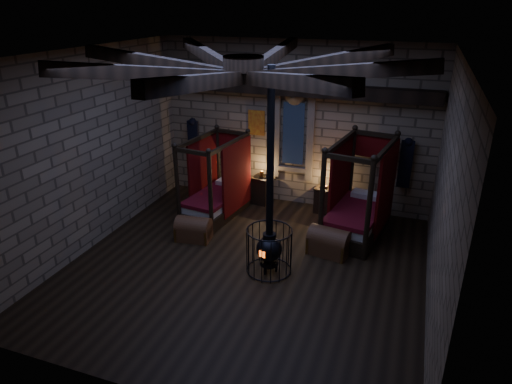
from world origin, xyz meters
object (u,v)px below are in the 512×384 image
(trunk_left, at_px, (194,229))
(trunk_right, at_px, (329,242))
(bed_left, at_px, (217,196))
(bed_right, at_px, (358,212))
(stove, at_px, (269,245))

(trunk_left, relative_size, trunk_right, 0.89)
(bed_left, xyz_separation_m, trunk_left, (0.04, -1.40, -0.24))
(bed_left, distance_m, trunk_left, 1.42)
(bed_right, bearing_deg, bed_left, -168.18)
(stove, bearing_deg, trunk_right, 62.57)
(bed_right, height_order, trunk_right, bed_right)
(bed_right, relative_size, stove, 0.56)
(bed_left, relative_size, bed_right, 0.90)
(bed_right, xyz_separation_m, stove, (-1.41, -2.25, 0.04))
(stove, bearing_deg, bed_right, 72.88)
(bed_left, height_order, stove, stove)
(trunk_left, distance_m, trunk_right, 3.04)
(trunk_right, bearing_deg, bed_right, 79.99)
(trunk_right, bearing_deg, bed_left, 172.01)
(bed_left, distance_m, trunk_right, 3.22)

